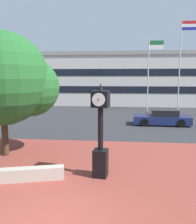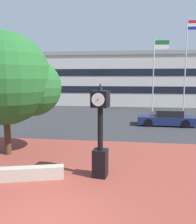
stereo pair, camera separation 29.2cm
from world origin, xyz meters
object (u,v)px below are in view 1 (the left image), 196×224
object	(u,v)px
street_clock	(101,134)
flagpole_primary	(150,68)
flagpole_secondary	(182,58)
car_street_near	(162,118)
plaza_tree	(8,81)
civic_building	(129,79)

from	to	relation	value
street_clock	flagpole_primary	bearing A→B (deg)	86.99
flagpole_primary	flagpole_secondary	bearing A→B (deg)	0.00
car_street_near	street_clock	bearing A→B (deg)	161.69
car_street_near	flagpole_primary	bearing A→B (deg)	3.96
plaza_tree	civic_building	bearing A→B (deg)	76.19
street_clock	flagpole_secondary	bearing A→B (deg)	77.57
street_clock	plaza_tree	xyz separation A→B (m)	(-4.75, 2.34, 1.99)
plaza_tree	car_street_near	xyz separation A→B (m)	(8.83, 8.64, -3.16)
civic_building	flagpole_secondary	bearing A→B (deg)	-61.29
plaza_tree	civic_building	distance (m)	27.33
car_street_near	civic_building	distance (m)	18.30
flagpole_primary	plaza_tree	bearing A→B (deg)	-117.24
car_street_near	civic_building	world-z (taller)	civic_building
flagpole_secondary	civic_building	world-z (taller)	flagpole_secondary
street_clock	flagpole_secondary	distance (m)	20.73
flagpole_primary	civic_building	distance (m)	10.19
plaza_tree	flagpole_secondary	distance (m)	20.60
plaza_tree	flagpole_secondary	bearing A→B (deg)	54.30
car_street_near	flagpole_primary	world-z (taller)	flagpole_primary
plaza_tree	car_street_near	distance (m)	12.75
flagpole_primary	car_street_near	bearing A→B (deg)	-88.09
flagpole_primary	civic_building	size ratio (longest dim) A/B	0.30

